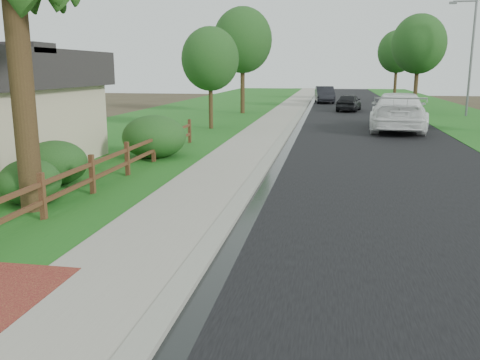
% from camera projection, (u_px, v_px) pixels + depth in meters
% --- Properties ---
extents(ground, '(120.00, 120.00, 0.00)m').
position_uv_depth(ground, '(159.00, 285.00, 7.91)').
color(ground, '#3C3120').
extents(road, '(8.00, 90.00, 0.02)m').
position_uv_depth(road, '(356.00, 110.00, 40.80)').
color(road, black).
rests_on(road, ground).
extents(curb, '(0.40, 90.00, 0.12)m').
position_uv_depth(curb, '(303.00, 109.00, 41.50)').
color(curb, gray).
rests_on(curb, ground).
extents(wet_gutter, '(0.50, 90.00, 0.00)m').
position_uv_depth(wet_gutter, '(307.00, 110.00, 41.44)').
color(wet_gutter, black).
rests_on(wet_gutter, road).
extents(sidewalk, '(2.20, 90.00, 0.10)m').
position_uv_depth(sidewalk, '(287.00, 109.00, 41.72)').
color(sidewalk, gray).
rests_on(sidewalk, ground).
extents(grass_strip, '(1.60, 90.00, 0.06)m').
position_uv_depth(grass_strip, '(264.00, 109.00, 42.04)').
color(grass_strip, '#1A5819').
rests_on(grass_strip, ground).
extents(lawn_near, '(9.00, 90.00, 0.04)m').
position_uv_depth(lawn_near, '(203.00, 108.00, 42.92)').
color(lawn_near, '#1A5819').
rests_on(lawn_near, ground).
extents(verge_far, '(6.00, 90.00, 0.04)m').
position_uv_depth(verge_far, '(446.00, 112.00, 39.63)').
color(verge_far, '#1A5819').
rests_on(verge_far, ground).
extents(ranch_fence, '(0.12, 16.92, 1.10)m').
position_uv_depth(ranch_fence, '(111.00, 164.00, 14.54)').
color(ranch_fence, '#442016').
rests_on(ranch_fence, ground).
extents(white_suv, '(3.57, 7.28, 2.04)m').
position_uv_depth(white_suv, '(398.00, 112.00, 27.35)').
color(white_suv, white).
rests_on(white_suv, road).
extents(dark_car_mid, '(2.30, 4.26, 1.38)m').
position_uv_depth(dark_car_mid, '(349.00, 102.00, 40.00)').
color(dark_car_mid, black).
rests_on(dark_car_mid, road).
extents(dark_car_far, '(2.11, 4.96, 1.59)m').
position_uv_depth(dark_car_far, '(325.00, 95.00, 49.60)').
color(dark_car_far, black).
rests_on(dark_car_far, road).
extents(streetlight, '(1.83, 0.21, 7.92)m').
position_uv_depth(streetlight, '(470.00, 51.00, 34.79)').
color(streetlight, slate).
rests_on(streetlight, ground).
extents(boulder, '(1.13, 0.99, 0.63)m').
position_uv_depth(boulder, '(65.00, 161.00, 16.70)').
color(boulder, brown).
rests_on(boulder, ground).
extents(shrub_a, '(1.89, 1.89, 1.13)m').
position_uv_depth(shrub_a, '(30.00, 182.00, 12.55)').
color(shrub_a, '#1B4619').
rests_on(shrub_a, ground).
extents(shrub_b, '(2.20, 2.20, 1.29)m').
position_uv_depth(shrub_b, '(55.00, 163.00, 14.64)').
color(shrub_b, '#1B4619').
rests_on(shrub_b, ground).
extents(shrub_d, '(2.88, 2.88, 1.62)m').
position_uv_depth(shrub_d, '(154.00, 137.00, 18.94)').
color(shrub_d, '#1B4619').
rests_on(shrub_d, ground).
extents(tree_near_left, '(3.12, 3.12, 5.54)m').
position_uv_depth(tree_near_left, '(210.00, 59.00, 27.48)').
color(tree_near_left, '#332015').
rests_on(tree_near_left, ground).
extents(tree_mid_left, '(4.31, 4.31, 7.70)m').
position_uv_depth(tree_mid_left, '(243.00, 40.00, 36.93)').
color(tree_mid_left, '#332015').
rests_on(tree_mid_left, ground).
extents(tree_mid_right, '(4.05, 4.05, 7.35)m').
position_uv_depth(tree_mid_right, '(419.00, 44.00, 38.35)').
color(tree_mid_right, '#332015').
rests_on(tree_mid_right, ground).
extents(tree_far_right, '(3.84, 3.84, 7.09)m').
position_uv_depth(tree_far_right, '(397.00, 52.00, 50.80)').
color(tree_far_right, '#332015').
rests_on(tree_far_right, ground).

